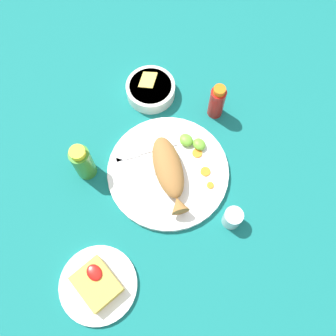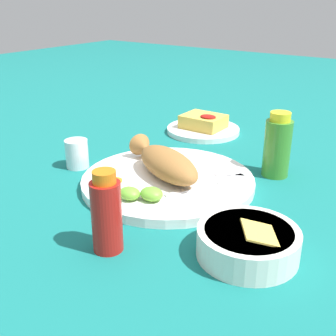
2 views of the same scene
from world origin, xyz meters
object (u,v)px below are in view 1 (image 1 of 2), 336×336
object	(u,v)px
hot_sauce_bottle_red	(217,102)
side_plate_fries	(98,285)
fried_fish	(169,171)
salt_cup	(232,218)
fork_near	(137,167)
guacamole_bowl	(151,89)
fork_far	(143,153)
hot_sauce_bottle_green	(83,162)
main_plate	(168,172)

from	to	relation	value
hot_sauce_bottle_red	side_plate_fries	size ratio (longest dim) A/B	0.65
fried_fish	side_plate_fries	size ratio (longest dim) A/B	1.16
salt_cup	fork_near	bearing A→B (deg)	19.32
fried_fish	hot_sauce_bottle_red	xyz separation A→B (m)	(0.07, -0.25, 0.02)
guacamole_bowl	fork_far	bearing A→B (deg)	134.06
fork_near	hot_sauce_bottle_green	world-z (taller)	hot_sauce_bottle_green
guacamole_bowl	fried_fish	bearing A→B (deg)	150.89
hot_sauce_bottle_green	salt_cup	world-z (taller)	hot_sauce_bottle_green
side_plate_fries	salt_cup	bearing A→B (deg)	-104.86
main_plate	hot_sauce_bottle_green	size ratio (longest dim) A/B	2.51
fork_far	hot_sauce_bottle_red	distance (m)	0.27
fried_fish	guacamole_bowl	bearing A→B (deg)	-3.17
fork_near	guacamole_bowl	xyz separation A→B (m)	(0.18, -0.20, 0.01)
fork_near	fork_far	distance (m)	0.05
side_plate_fries	fork_far	bearing A→B (deg)	-56.61
side_plate_fries	guacamole_bowl	world-z (taller)	guacamole_bowl
main_plate	hot_sauce_bottle_green	bearing A→B (deg)	47.89
fork_near	salt_cup	distance (m)	0.31
fried_fish	hot_sauce_bottle_green	distance (m)	0.24
main_plate	fork_far	distance (m)	0.09
hot_sauce_bottle_red	guacamole_bowl	world-z (taller)	hot_sauce_bottle_red
fork_far	guacamole_bowl	distance (m)	0.22
fried_fish	fork_far	bearing A→B (deg)	33.97
main_plate	fork_far	size ratio (longest dim) A/B	2.02
hot_sauce_bottle_red	guacamole_bowl	xyz separation A→B (m)	(0.18, 0.11, -0.04)
fried_fish	salt_cup	size ratio (longest dim) A/B	3.68
fried_fish	fork_near	distance (m)	0.10
main_plate	fork_near	distance (m)	0.09
fork_near	hot_sauce_bottle_red	bearing A→B (deg)	-122.69
fried_fish	fork_near	xyz separation A→B (m)	(0.08, 0.06, -0.03)
main_plate	fork_far	xyz separation A→B (m)	(0.09, 0.02, 0.01)
main_plate	guacamole_bowl	bearing A→B (deg)	-29.26
salt_cup	side_plate_fries	distance (m)	0.40
main_plate	side_plate_fries	xyz separation A→B (m)	(-0.12, 0.34, -0.00)
fork_far	guacamole_bowl	size ratio (longest dim) A/B	1.13
fried_fish	fork_far	distance (m)	0.11
fork_near	hot_sauce_bottle_red	xyz separation A→B (m)	(-0.01, -0.31, 0.04)
main_plate	fork_far	bearing A→B (deg)	12.45
fried_fish	hot_sauce_bottle_red	bearing A→B (deg)	-48.11
fork_near	hot_sauce_bottle_green	distance (m)	0.15
salt_cup	side_plate_fries	world-z (taller)	salt_cup
salt_cup	side_plate_fries	bearing A→B (deg)	75.14
fried_fish	hot_sauce_bottle_green	world-z (taller)	hot_sauce_bottle_green
side_plate_fries	guacamole_bowl	xyz separation A→B (m)	(0.36, -0.48, 0.02)
hot_sauce_bottle_red	side_plate_fries	xyz separation A→B (m)	(-0.18, 0.59, -0.05)
fork_near	side_plate_fries	xyz separation A→B (m)	(-0.19, 0.28, -0.01)
fried_fish	fork_near	bearing A→B (deg)	62.00
side_plate_fries	main_plate	bearing A→B (deg)	-70.51
main_plate	fork_near	size ratio (longest dim) A/B	2.14
fried_fish	fork_near	size ratio (longest dim) A/B	1.43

